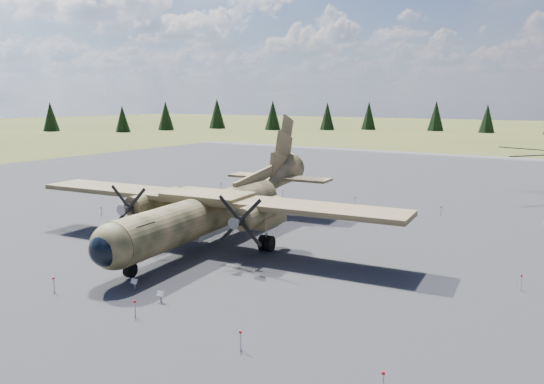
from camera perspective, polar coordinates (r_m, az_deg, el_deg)
The scene contains 7 objects.
ground at distance 36.96m, azimuth -1.17°, elevation -5.71°, with size 500.00×500.00×0.00m, color brown.
apron at distance 45.36m, azimuth 5.86°, elevation -2.80°, with size 120.00×120.00×0.04m, color #57575C.
transport_plane at distance 37.49m, azimuth -6.09°, elevation -1.39°, with size 27.91×25.24×9.18m.
info_placard_left at distance 29.36m, azimuth -14.60°, elevation -9.39°, with size 0.40×0.18×0.62m.
info_placard_right at distance 27.35m, azimuth -11.90°, elevation -10.77°, with size 0.39×0.19×0.60m.
barrier_fence at distance 37.01m, azimuth -1.84°, elevation -4.87°, with size 33.12×29.62×0.85m.
treeline at distance 32.41m, azimuth -0.82°, elevation 0.56°, with size 299.69×296.42×10.99m.
Camera 1 is at (19.77, -29.59, 9.98)m, focal length 35.00 mm.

